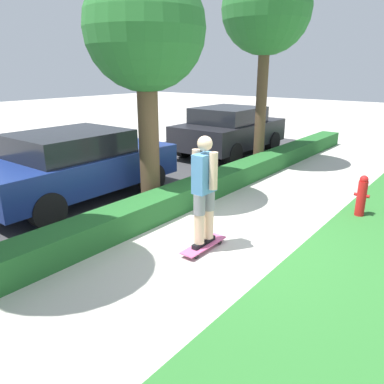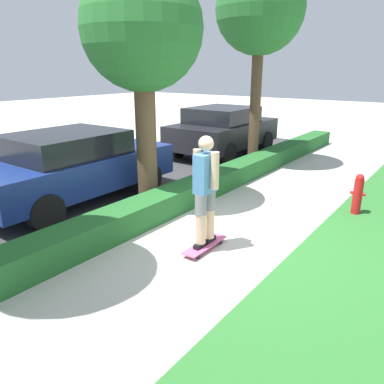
% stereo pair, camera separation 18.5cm
% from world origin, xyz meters
% --- Properties ---
extents(ground_plane, '(60.00, 60.00, 0.00)m').
position_xyz_m(ground_plane, '(0.00, 0.00, 0.00)').
color(ground_plane, '#BCB7AD').
extents(street_asphalt, '(18.70, 5.00, 0.01)m').
position_xyz_m(street_asphalt, '(0.00, 4.20, 0.00)').
color(street_asphalt, '#38383A').
rests_on(street_asphalt, ground_plane).
extents(hedge_row, '(18.70, 0.60, 0.45)m').
position_xyz_m(hedge_row, '(0.00, 1.60, 0.22)').
color(hedge_row, '#236028').
rests_on(hedge_row, ground_plane).
extents(skateboard, '(0.89, 0.24, 0.09)m').
position_xyz_m(skateboard, '(-0.51, 0.13, 0.07)').
color(skateboard, '#DB5B93').
rests_on(skateboard, ground_plane).
extents(skater_person, '(0.50, 0.43, 1.68)m').
position_xyz_m(skater_person, '(-0.51, 0.13, 0.98)').
color(skater_person, black).
rests_on(skater_person, skateboard).
extents(tree_mid, '(2.20, 2.20, 4.44)m').
position_xyz_m(tree_mid, '(0.43, 2.17, 3.26)').
color(tree_mid, brown).
rests_on(tree_mid, ground_plane).
extents(tree_far, '(2.29, 2.29, 5.27)m').
position_xyz_m(tree_far, '(4.63, 2.02, 4.06)').
color(tree_far, brown).
rests_on(tree_far, ground_plane).
extents(parked_car_middle, '(4.16, 2.05, 1.45)m').
position_xyz_m(parked_car_middle, '(-0.27, 3.65, 0.77)').
color(parked_car_middle, navy).
rests_on(parked_car_middle, ground_plane).
extents(parked_car_rear, '(3.96, 2.07, 1.52)m').
position_xyz_m(parked_car_rear, '(5.43, 3.53, 0.80)').
color(parked_car_rear, black).
rests_on(parked_car_rear, ground_plane).
extents(fire_hydrant, '(0.17, 0.27, 0.79)m').
position_xyz_m(fire_hydrant, '(2.46, -1.35, 0.40)').
color(fire_hydrant, red).
rests_on(fire_hydrant, ground_plane).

